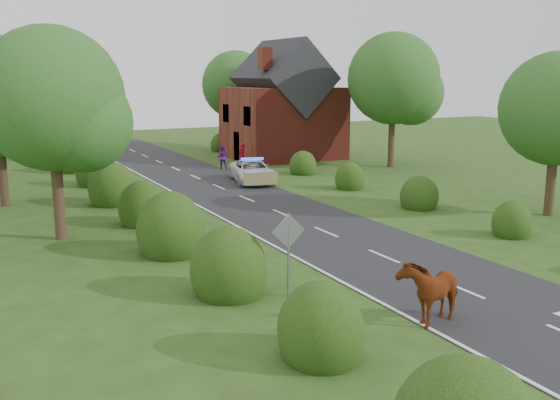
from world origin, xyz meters
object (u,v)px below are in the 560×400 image
road_sign (289,243)px  pedestrian_red (242,155)px  pedestrian_purple (222,157)px  police_van (252,171)px  cow (430,294)px

road_sign → pedestrian_red: (9.79, 25.32, -0.84)m
road_sign → pedestrian_red: 27.16m
road_sign → pedestrian_purple: road_sign is taller
pedestrian_purple → road_sign: bearing=102.8°
road_sign → pedestrian_purple: 25.62m
police_van → pedestrian_purple: size_ratio=3.15×
cow → pedestrian_purple: (5.39, 27.74, 0.10)m
pedestrian_red → pedestrian_purple: 2.15m
pedestrian_red → police_van: bearing=44.8°
police_van → pedestrian_red: size_ratio=3.26×
police_van → pedestrian_purple: pedestrian_purple is taller
pedestrian_red → cow: bearing=49.5°
road_sign → police_van: (7.50, 18.66, -0.97)m
cow → pedestrian_purple: pedestrian_purple is taller
road_sign → cow: (2.47, -3.38, -0.91)m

